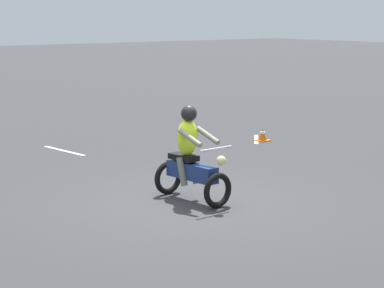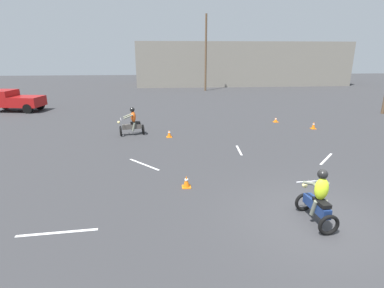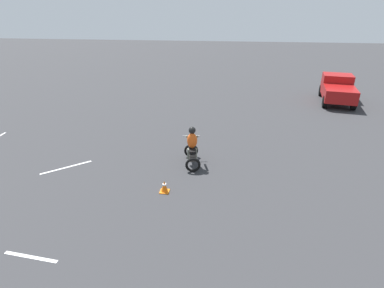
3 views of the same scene
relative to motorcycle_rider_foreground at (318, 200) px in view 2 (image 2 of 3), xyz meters
The scene contains 14 objects.
ground_plane 0.73m from the motorcycle_rider_foreground, 47.65° to the left, with size 120.00×120.00×0.00m, color #333335.
motorcycle_rider_foreground is the anchor object (origin of this frame).
motorcycle_rider_background 11.84m from the motorcycle_rider_foreground, 121.45° to the left, with size 1.56×0.90×1.66m.
pickup_truck 24.90m from the motorcycle_rider_foreground, 131.76° to the left, with size 4.38×2.56×1.73m.
traffic_cone_near_right 10.28m from the motorcycle_rider_foreground, 113.17° to the left, with size 0.32×0.32×0.43m.
traffic_cone_mid_center 13.17m from the motorcycle_rider_foreground, 74.77° to the left, with size 0.32×0.32×0.34m.
traffic_cone_far_right 4.45m from the motorcycle_rider_foreground, 142.75° to the left, with size 0.32×0.32×0.44m.
traffic_cone_far_center 11.82m from the motorcycle_rider_foreground, 64.02° to the left, with size 0.32×0.32×0.45m.
lane_stripe_ne 6.03m from the motorcycle_rider_foreground, 58.84° to the left, with size 0.10×1.87×0.01m, color silver.
lane_stripe_n 6.78m from the motorcycle_rider_foreground, 95.09° to the left, with size 0.10×1.53×0.01m, color silver.
lane_stripe_nw 7.35m from the motorcycle_rider_foreground, 135.38° to the left, with size 0.10×1.99×0.01m, color silver.
lane_stripe_w 7.25m from the motorcycle_rider_foreground, behind, with size 0.10×2.13×0.01m, color silver.
utility_pole_far 31.32m from the motorcycle_rider_foreground, 88.35° to the left, with size 0.24×0.24×9.12m, color brown.
building_backdrop 39.94m from the motorcycle_rider_foreground, 79.59° to the left, with size 30.52×9.31×6.12m, color gray.
Camera 2 is at (-4.26, -7.29, 4.68)m, focal length 28.00 mm.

